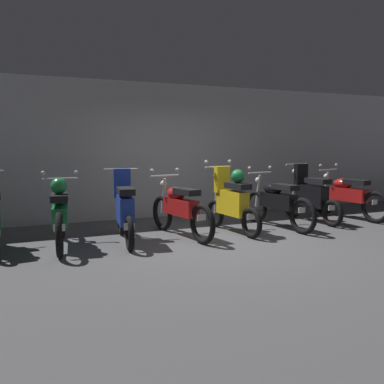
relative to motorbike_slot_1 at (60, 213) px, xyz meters
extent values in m
plane|color=#4C4C4F|center=(2.46, -0.71, -0.53)|extent=(80.00, 80.00, 0.00)
cube|color=#ADADB2|center=(2.46, 2.11, 0.91)|extent=(16.00, 0.30, 2.88)
torus|color=black|center=(0.08, 0.63, -0.20)|extent=(0.17, 0.66, 0.65)
torus|color=black|center=(-0.08, -0.66, -0.20)|extent=(0.17, 0.66, 0.65)
cube|color=#197238|center=(0.00, -0.01, -0.01)|extent=(0.32, 0.85, 0.28)
ellipsoid|color=#197238|center=(0.02, 0.14, 0.21)|extent=(0.31, 0.47, 0.22)
cube|color=black|center=(-0.02, -0.19, 0.27)|extent=(0.30, 0.55, 0.10)
cylinder|color=#B7BABF|center=(0.07, 0.53, 0.49)|extent=(0.56, 0.10, 0.04)
sphere|color=#B7BABF|center=(-0.19, 0.56, 0.59)|extent=(0.07, 0.07, 0.07)
sphere|color=#B7BABF|center=(0.32, 0.50, 0.59)|extent=(0.07, 0.07, 0.07)
cylinder|color=#B7BABF|center=(0.07, 0.58, 0.12)|extent=(0.08, 0.16, 0.65)
sphere|color=silver|center=(0.07, 0.58, 0.34)|extent=(0.12, 0.12, 0.12)
cube|color=white|center=(-0.08, -0.63, -0.10)|extent=(0.16, 0.03, 0.10)
sphere|color=#197238|center=(-0.02, -0.19, 0.44)|extent=(0.24, 0.24, 0.24)
torus|color=black|center=(1.06, 0.47, -0.26)|extent=(0.16, 0.54, 0.53)
torus|color=black|center=(0.91, -0.67, -0.26)|extent=(0.16, 0.54, 0.53)
cube|color=#1E389E|center=(0.98, -0.10, 0.01)|extent=(0.31, 0.76, 0.44)
cube|color=#1E389E|center=(1.03, 0.24, 0.41)|extent=(0.29, 0.16, 0.48)
cube|color=black|center=(0.96, -0.26, 0.33)|extent=(0.31, 0.55, 0.10)
cylinder|color=#B7BABF|center=(1.04, 0.38, 0.63)|extent=(0.56, 0.11, 0.04)
cylinder|color=#B7BABF|center=(1.05, 0.42, 0.16)|extent=(0.07, 0.15, 0.85)
sphere|color=silver|center=(1.05, 0.42, 0.48)|extent=(0.12, 0.12, 0.12)
cube|color=white|center=(0.91, -0.65, -0.16)|extent=(0.16, 0.03, 0.10)
torus|color=black|center=(1.85, 0.59, -0.20)|extent=(0.20, 0.66, 0.65)
torus|color=black|center=(2.08, -0.69, -0.20)|extent=(0.20, 0.66, 0.65)
cube|color=red|center=(1.97, -0.05, -0.01)|extent=(0.36, 0.86, 0.28)
ellipsoid|color=red|center=(1.94, 0.10, 0.21)|extent=(0.33, 0.48, 0.22)
cube|color=black|center=(2.00, -0.23, 0.27)|extent=(0.33, 0.55, 0.10)
cylinder|color=#B7BABF|center=(1.87, 0.48, 0.49)|extent=(0.56, 0.13, 0.04)
sphere|color=#B7BABF|center=(1.62, 0.44, 0.59)|extent=(0.07, 0.07, 0.07)
sphere|color=#B7BABF|center=(2.13, 0.53, 0.59)|extent=(0.07, 0.07, 0.07)
cylinder|color=#B7BABF|center=(1.86, 0.53, 0.12)|extent=(0.08, 0.17, 0.65)
sphere|color=silver|center=(1.86, 0.53, 0.34)|extent=(0.12, 0.12, 0.12)
cube|color=white|center=(2.07, -0.67, -0.10)|extent=(0.16, 0.04, 0.10)
torus|color=black|center=(2.89, 0.49, -0.26)|extent=(0.14, 0.54, 0.53)
torus|color=black|center=(3.01, -0.65, -0.26)|extent=(0.14, 0.54, 0.53)
cube|color=gold|center=(2.95, -0.08, 0.01)|extent=(0.29, 0.75, 0.44)
cube|color=gold|center=(2.92, 0.26, 0.41)|extent=(0.29, 0.15, 0.48)
cube|color=black|center=(2.97, -0.24, 0.33)|extent=(0.29, 0.54, 0.10)
cylinder|color=#B7BABF|center=(2.90, 0.40, 0.63)|extent=(0.56, 0.09, 0.04)
sphere|color=#B7BABF|center=(2.64, 0.37, 0.73)|extent=(0.07, 0.07, 0.07)
sphere|color=#B7BABF|center=(3.16, 0.43, 0.73)|extent=(0.07, 0.07, 0.07)
cylinder|color=#B7BABF|center=(2.90, 0.45, 0.16)|extent=(0.07, 0.15, 0.85)
sphere|color=silver|center=(2.90, 0.45, 0.48)|extent=(0.12, 0.12, 0.12)
cube|color=white|center=(3.00, -0.63, -0.16)|extent=(0.16, 0.03, 0.10)
sphere|color=#197238|center=(2.97, -0.24, 0.50)|extent=(0.24, 0.24, 0.24)
torus|color=black|center=(3.86, 0.57, -0.20)|extent=(0.17, 0.66, 0.65)
torus|color=black|center=(4.01, -0.72, -0.20)|extent=(0.17, 0.66, 0.65)
cube|color=black|center=(3.93, -0.07, -0.01)|extent=(0.32, 0.85, 0.28)
ellipsoid|color=black|center=(3.92, 0.08, 0.21)|extent=(0.31, 0.47, 0.22)
cube|color=black|center=(3.96, -0.25, 0.27)|extent=(0.30, 0.54, 0.10)
cylinder|color=#B7BABF|center=(3.87, 0.47, 0.49)|extent=(0.56, 0.10, 0.04)
sphere|color=#B7BABF|center=(3.61, 0.44, 0.59)|extent=(0.07, 0.07, 0.07)
sphere|color=#B7BABF|center=(4.13, 0.50, 0.59)|extent=(0.07, 0.07, 0.07)
cylinder|color=#B7BABF|center=(3.86, 0.52, 0.12)|extent=(0.07, 0.16, 0.65)
sphere|color=silver|center=(3.86, 0.52, 0.34)|extent=(0.12, 0.12, 0.12)
cube|color=white|center=(4.01, -0.69, -0.10)|extent=(0.16, 0.03, 0.10)
torus|color=black|center=(4.88, 0.74, -0.26)|extent=(0.12, 0.53, 0.53)
torus|color=black|center=(4.95, -0.41, -0.26)|extent=(0.12, 0.53, 0.53)
cube|color=black|center=(4.92, 0.17, 0.01)|extent=(0.26, 0.75, 0.44)
cube|color=black|center=(4.90, 0.51, 0.41)|extent=(0.29, 0.14, 0.48)
cube|color=black|center=(4.93, 0.00, 0.33)|extent=(0.27, 0.53, 0.10)
cylinder|color=#B7BABF|center=(4.89, 0.65, 0.63)|extent=(0.56, 0.07, 0.04)
cylinder|color=#B7BABF|center=(4.89, 0.69, 0.16)|extent=(0.06, 0.15, 0.85)
sphere|color=silver|center=(4.89, 0.69, 0.48)|extent=(0.12, 0.12, 0.12)
cube|color=white|center=(4.95, -0.39, -0.16)|extent=(0.16, 0.02, 0.10)
torus|color=black|center=(5.80, 0.82, -0.20)|extent=(0.19, 0.66, 0.65)
torus|color=black|center=(6.00, -0.46, -0.20)|extent=(0.19, 0.66, 0.65)
cube|color=red|center=(5.90, 0.18, -0.01)|extent=(0.35, 0.86, 0.28)
ellipsoid|color=red|center=(5.88, 0.34, 0.21)|extent=(0.33, 0.48, 0.22)
cube|color=black|center=(5.93, 0.00, 0.27)|extent=(0.32, 0.55, 0.10)
cylinder|color=#B7BABF|center=(5.82, 0.72, 0.49)|extent=(0.56, 0.12, 0.04)
sphere|color=#B7BABF|center=(5.56, 0.68, 0.59)|extent=(0.07, 0.07, 0.07)
sphere|color=#B7BABF|center=(6.07, 0.76, 0.59)|extent=(0.07, 0.07, 0.07)
cylinder|color=#B7BABF|center=(5.81, 0.77, 0.12)|extent=(0.08, 0.17, 0.65)
sphere|color=silver|center=(5.81, 0.77, 0.34)|extent=(0.12, 0.12, 0.12)
cube|color=white|center=(6.00, -0.43, -0.10)|extent=(0.16, 0.04, 0.10)
camera|label=1|loc=(-0.60, -6.54, 1.05)|focal=38.69mm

